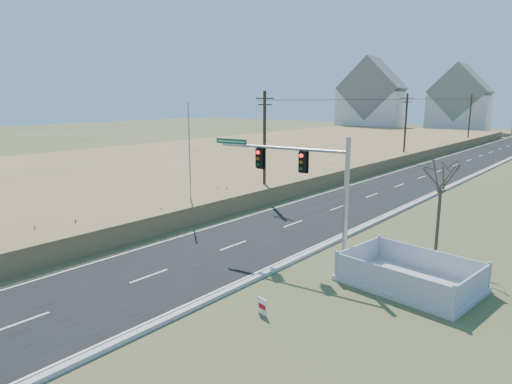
# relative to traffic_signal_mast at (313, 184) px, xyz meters

# --- Properties ---
(ground) EXTENTS (260.00, 260.00, 0.00)m
(ground) POSITION_rel_traffic_signal_mast_xyz_m (-4.68, -4.98, -4.11)
(ground) COLOR #444F26
(ground) RESTS_ON ground
(road) EXTENTS (8.00, 180.00, 0.06)m
(road) POSITION_rel_traffic_signal_mast_xyz_m (-4.68, 45.02, -4.08)
(road) COLOR black
(road) RESTS_ON ground
(curb) EXTENTS (0.30, 180.00, 0.18)m
(curb) POSITION_rel_traffic_signal_mast_xyz_m (-0.53, 45.02, -4.02)
(curb) COLOR #B2AFA8
(curb) RESTS_ON ground
(reed_marsh) EXTENTS (38.00, 110.00, 1.30)m
(reed_marsh) POSITION_rel_traffic_signal_mast_xyz_m (-28.68, 35.02, -3.46)
(reed_marsh) COLOR #A17448
(reed_marsh) RESTS_ON ground
(utility_pole_near) EXTENTS (1.80, 0.26, 9.00)m
(utility_pole_near) POSITION_rel_traffic_signal_mast_xyz_m (-11.18, 10.02, 0.57)
(utility_pole_near) COLOR #422D1E
(utility_pole_near) RESTS_ON ground
(utility_pole_mid) EXTENTS (1.80, 0.26, 9.00)m
(utility_pole_mid) POSITION_rel_traffic_signal_mast_xyz_m (-11.18, 40.02, 0.57)
(utility_pole_mid) COLOR #422D1E
(utility_pole_mid) RESTS_ON ground
(utility_pole_far) EXTENTS (1.80, 0.26, 9.00)m
(utility_pole_far) POSITION_rel_traffic_signal_mast_xyz_m (-11.18, 70.02, 0.57)
(utility_pole_far) COLOR #422D1E
(utility_pole_far) RESTS_ON ground
(condo_nw) EXTENTS (17.69, 13.38, 19.05)m
(condo_nw) POSITION_rel_traffic_signal_mast_xyz_m (-42.68, 95.02, 3.59)
(condo_nw) COLOR silver
(condo_nw) RESTS_ON ground
(condo_nnw) EXTENTS (14.93, 11.17, 17.03)m
(condo_nnw) POSITION_rel_traffic_signal_mast_xyz_m (-22.68, 103.02, 2.83)
(condo_nnw) COLOR silver
(condo_nnw) RESTS_ON ground
(traffic_signal_mast) EXTENTS (8.24, 1.25, 6.60)m
(traffic_signal_mast) POSITION_rel_traffic_signal_mast_xyz_m (0.00, 0.00, 0.00)
(traffic_signal_mast) COLOR #9EA0A5
(traffic_signal_mast) RESTS_ON ground
(fence_enclosure) EXTENTS (6.21, 4.59, 1.32)m
(fence_enclosure) POSITION_rel_traffic_signal_mast_xyz_m (5.33, 0.01, -3.84)
(fence_enclosure) COLOR #B7B5AD
(fence_enclosure) RESTS_ON ground
(open_sign) EXTENTS (0.53, 0.18, 0.67)m
(open_sign) POSITION_rel_traffic_signal_mast_xyz_m (1.94, -6.52, -3.76)
(open_sign) COLOR white
(open_sign) RESTS_ON ground
(flagpole) EXTENTS (0.37, 0.37, 8.16)m
(flagpole) POSITION_rel_traffic_signal_mast_xyz_m (-11.68, 2.14, -0.85)
(flagpole) COLOR #B7B5AD
(flagpole) RESTS_ON ground
(bare_tree) EXTENTS (2.15, 2.15, 5.69)m
(bare_tree) POSITION_rel_traffic_signal_mast_xyz_m (4.96, 4.61, 0.48)
(bare_tree) COLOR #4C3F33
(bare_tree) RESTS_ON ground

